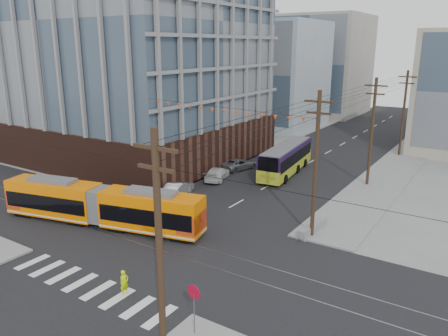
{
  "coord_description": "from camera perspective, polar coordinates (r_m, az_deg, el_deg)",
  "views": [
    {
      "loc": [
        19.5,
        -18.12,
        13.96
      ],
      "look_at": [
        1.34,
        9.84,
        4.59
      ],
      "focal_mm": 35.0,
      "sensor_mm": 36.0,
      "label": 1
    }
  ],
  "objects": [
    {
      "name": "utility_pole_near",
      "position": [
        18.43,
        -8.37,
        -11.81
      ],
      "size": [
        0.3,
        0.3,
        11.0
      ],
      "primitive_type": "cylinder",
      "color": "black",
      "rests_on": "ground"
    },
    {
      "name": "parked_car_grey",
      "position": [
        50.88,
        2.0,
        0.52
      ],
      "size": [
        3.31,
        5.03,
        1.29
      ],
      "primitive_type": "imported",
      "rotation": [
        0.0,
        0.0,
        2.87
      ],
      "color": "#5C5F62",
      "rests_on": "ground"
    },
    {
      "name": "parked_car_silver",
      "position": [
        42.02,
        -6.08,
        -2.74
      ],
      "size": [
        2.47,
        4.64,
        1.45
      ],
      "primitive_type": "imported",
      "rotation": [
        0.0,
        0.0,
        3.36
      ],
      "color": "silver",
      "rests_on": "ground"
    },
    {
      "name": "streetcar",
      "position": [
        36.33,
        -15.78,
        -4.7
      ],
      "size": [
        17.35,
        6.32,
        3.32
      ],
      "primitive_type": null,
      "rotation": [
        0.0,
        0.0,
        0.23
      ],
      "color": "orange",
      "rests_on": "ground"
    },
    {
      "name": "stop_sign",
      "position": [
        22.64,
        -3.92,
        -18.26
      ],
      "size": [
        0.86,
        0.86,
        2.65
      ],
      "primitive_type": null,
      "rotation": [
        0.0,
        0.0,
        -0.06
      ],
      "color": "maroon",
      "rests_on": "ground"
    },
    {
      "name": "office_building",
      "position": [
        58.43,
        -12.75,
        15.67
      ],
      "size": [
        30.0,
        25.0,
        28.6
      ],
      "primitive_type": "cube",
      "color": "#381E16",
      "rests_on": "ground"
    },
    {
      "name": "utility_pole_far",
      "position": [
        75.41,
        24.64,
        7.85
      ],
      "size": [
        0.3,
        0.3,
        11.0
      ],
      "primitive_type": "cylinder",
      "color": "black",
      "rests_on": "ground"
    },
    {
      "name": "ground",
      "position": [
        30.06,
        -12.77,
        -12.39
      ],
      "size": [
        160.0,
        160.0,
        0.0
      ],
      "primitive_type": "plane",
      "color": "slate"
    },
    {
      "name": "city_bus",
      "position": [
        49.69,
        8.11,
        1.21
      ],
      "size": [
        3.92,
        11.93,
        3.32
      ],
      "primitive_type": null,
      "rotation": [
        0.0,
        0.0,
        0.12
      ],
      "color": "#201037",
      "rests_on": "ground"
    },
    {
      "name": "bg_bldg_nw_far",
      "position": [
        96.23,
        12.93,
        12.96
      ],
      "size": [
        16.0,
        18.0,
        20.0
      ],
      "primitive_type": "cube",
      "color": "gray",
      "rests_on": "ground"
    },
    {
      "name": "jersey_barrier",
      "position": [
        34.62,
        11.49,
        -7.76
      ],
      "size": [
        1.2,
        3.71,
        0.73
      ],
      "primitive_type": "cube",
      "rotation": [
        0.0,
        0.0,
        -0.1
      ],
      "color": "slate",
      "rests_on": "ground"
    },
    {
      "name": "pedestrian",
      "position": [
        26.67,
        -12.89,
        -14.39
      ],
      "size": [
        0.45,
        0.61,
        1.53
      ],
      "primitive_type": "imported",
      "rotation": [
        0.0,
        0.0,
        1.41
      ],
      "color": "#C7ED04",
      "rests_on": "ground"
    },
    {
      "name": "bg_bldg_nw_near",
      "position": [
        79.21,
        5.61,
        12.04
      ],
      "size": [
        18.0,
        16.0,
        18.0
      ],
      "primitive_type": "cube",
      "color": "#8C99A5",
      "rests_on": "ground"
    },
    {
      "name": "parked_car_white",
      "position": [
        46.95,
        -0.93,
        -0.73
      ],
      "size": [
        3.17,
        4.99,
        1.35
      ],
      "primitive_type": "imported",
      "rotation": [
        0.0,
        0.0,
        3.44
      ],
      "color": "silver",
      "rests_on": "ground"
    }
  ]
}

